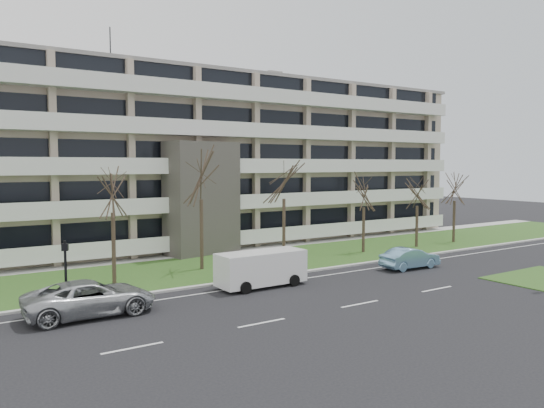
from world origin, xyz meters
TOP-DOWN VIEW (x-y plane):
  - ground at (0.00, 0.00)m, footprint 160.00×160.00m
  - grass_verge at (0.00, 13.00)m, footprint 90.00×10.00m
  - curb at (0.00, 8.00)m, footprint 90.00×0.35m
  - sidewalk at (0.00, 18.50)m, footprint 90.00×2.00m
  - lane_edge_line at (0.00, 6.50)m, footprint 90.00×0.12m
  - apartment_building at (-0.01, 25.32)m, footprint 60.50×15.10m
  - silver_pickup at (-12.18, 5.54)m, footprint 6.11×2.83m
  - blue_sedan at (9.35, 5.08)m, footprint 4.50×1.74m
  - white_van at (-2.10, 6.14)m, footprint 5.39×2.27m
  - pedestrian_signal at (-12.75, 8.00)m, footprint 0.39×0.36m
  - tree_2 at (-9.24, 11.53)m, footprint 3.87×3.87m
  - tree_3 at (-2.90, 12.61)m, footprint 4.31×4.31m
  - tree_4 at (3.02, 11.31)m, footprint 4.23×4.23m
  - tree_5 at (11.26, 11.79)m, footprint 3.32×3.32m
  - tree_6 at (17.08, 11.32)m, footprint 3.23×3.23m
  - tree_7 at (22.12, 11.35)m, footprint 3.45×3.45m

SIDE VIEW (x-z plane):
  - ground at x=0.00m, z-range 0.00..0.00m
  - lane_edge_line at x=0.00m, z-range 0.00..0.01m
  - grass_verge at x=0.00m, z-range 0.00..0.06m
  - sidewalk at x=0.00m, z-range 0.00..0.08m
  - curb at x=0.00m, z-range 0.00..0.12m
  - blue_sedan at x=9.35m, z-range 0.00..1.46m
  - silver_pickup at x=-12.18m, z-range 0.00..1.70m
  - white_van at x=-2.10m, z-range 0.21..2.29m
  - pedestrian_signal at x=-12.75m, z-range 0.46..3.81m
  - tree_6 at x=17.08m, z-range 1.78..8.24m
  - tree_5 at x=11.26m, z-range 1.84..8.48m
  - tree_7 at x=22.12m, z-range 1.91..8.81m
  - tree_2 at x=-9.24m, z-range 2.15..9.89m
  - tree_4 at x=3.02m, z-range 2.35..10.81m
  - tree_3 at x=-2.90m, z-range 2.40..11.02m
  - apartment_building at x=-0.01m, z-range -1.76..16.99m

